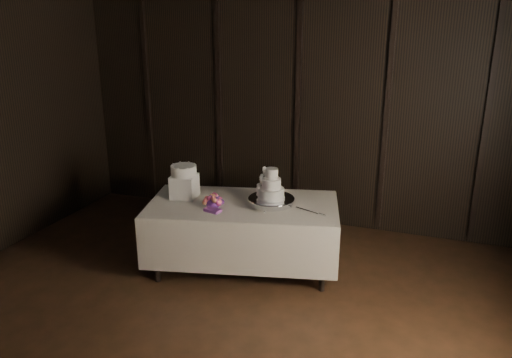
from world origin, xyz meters
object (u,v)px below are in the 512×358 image
object	(u,v)px
cake_stand	(271,202)
bouquet	(213,202)
small_cake	(184,170)
wedding_cake	(269,187)
box_pedestal	(184,186)
display_table	(243,233)

from	to	relation	value
cake_stand	bouquet	size ratio (longest dim) A/B	1.29
bouquet	small_cake	xyz separation A→B (m)	(-0.41, 0.16, 0.25)
bouquet	small_cake	bearing A→B (deg)	158.35
wedding_cake	box_pedestal	world-z (taller)	wedding_cake
cake_stand	display_table	bearing A→B (deg)	-174.12
display_table	small_cake	distance (m)	0.93
wedding_cake	box_pedestal	size ratio (longest dim) A/B	1.23
wedding_cake	bouquet	distance (m)	0.60
display_table	wedding_cake	size ratio (longest dim) A/B	6.83
cake_stand	wedding_cake	distance (m)	0.17
wedding_cake	small_cake	distance (m)	0.95
cake_stand	small_cake	distance (m)	1.01
display_table	bouquet	size ratio (longest dim) A/B	5.81
cake_stand	bouquet	bearing A→B (deg)	-157.99
box_pedestal	display_table	bearing A→B (deg)	2.61
box_pedestal	small_cake	xyz separation A→B (m)	(0.00, 0.00, 0.18)
box_pedestal	small_cake	bearing A→B (deg)	0.00
display_table	bouquet	xyz separation A→B (m)	(-0.25, -0.19, 0.40)
display_table	wedding_cake	world-z (taller)	wedding_cake
display_table	cake_stand	xyz separation A→B (m)	(0.31, 0.03, 0.39)
wedding_cake	bouquet	bearing A→B (deg)	-154.75
cake_stand	wedding_cake	bearing A→B (deg)	-150.26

